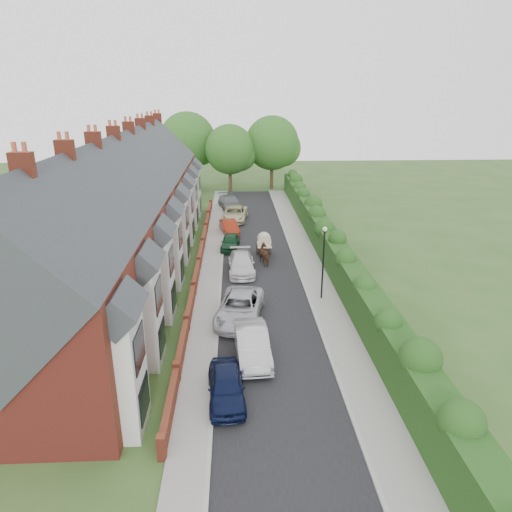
{
  "coord_description": "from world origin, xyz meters",
  "views": [
    {
      "loc": [
        -2.39,
        -24.07,
        13.39
      ],
      "look_at": [
        -0.93,
        6.85,
        2.2
      ],
      "focal_mm": 32.0,
      "sensor_mm": 36.0,
      "label": 1
    }
  ],
  "objects": [
    {
      "name": "garden_wall_row",
      "position": [
        -5.35,
        10.0,
        0.46
      ],
      "size": [
        0.35,
        40.35,
        1.1
      ],
      "color": "maroon",
      "rests_on": "ground"
    },
    {
      "name": "kerb_house_side",
      "position": [
        -3.55,
        11.0,
        0.07
      ],
      "size": [
        0.18,
        58.0,
        0.13
      ],
      "primitive_type": "cube",
      "color": "#999994",
      "rests_on": "ground"
    },
    {
      "name": "hedge",
      "position": [
        5.4,
        11.0,
        1.6
      ],
      "size": [
        2.1,
        58.0,
        2.85
      ],
      "color": "#193B13",
      "rests_on": "ground"
    },
    {
      "name": "car_beige",
      "position": [
        -2.44,
        24.49,
        0.76
      ],
      "size": [
        3.13,
        5.72,
        1.52
      ],
      "primitive_type": "imported",
      "rotation": [
        0.0,
        0.0,
        -0.12
      ],
      "color": "beige",
      "rests_on": "ground"
    },
    {
      "name": "pavement_house_side",
      "position": [
        -4.35,
        11.0,
        0.06
      ],
      "size": [
        1.7,
        58.0,
        0.12
      ],
      "primitive_type": "cube",
      "color": "gray",
      "rests_on": "ground"
    },
    {
      "name": "pavement_hedge_side",
      "position": [
        3.6,
        11.0,
        0.06
      ],
      "size": [
        2.2,
        58.0,
        0.12
      ],
      "primitive_type": "cube",
      "color": "gray",
      "rests_on": "ground"
    },
    {
      "name": "tree_far_back",
      "position": [
        -8.59,
        43.08,
        6.62
      ],
      "size": [
        8.4,
        8.0,
        10.82
      ],
      "color": "#332316",
      "rests_on": "ground"
    },
    {
      "name": "road",
      "position": [
        -0.5,
        11.0,
        0.01
      ],
      "size": [
        6.0,
        58.0,
        0.02
      ],
      "primitive_type": "cube",
      "color": "black",
      "rests_on": "ground"
    },
    {
      "name": "kerb_hedge_side",
      "position": [
        2.55,
        11.0,
        0.07
      ],
      "size": [
        0.18,
        58.0,
        0.13
      ],
      "primitive_type": "cube",
      "color": "#999994",
      "rests_on": "ground"
    },
    {
      "name": "horse_cart",
      "position": [
        0.06,
        13.04,
        1.13
      ],
      "size": [
        1.24,
        2.75,
        1.98
      ],
      "color": "black",
      "rests_on": "ground"
    },
    {
      "name": "car_grey",
      "position": [
        -3.0,
        29.8,
        0.8
      ],
      "size": [
        3.38,
        5.84,
        1.59
      ],
      "primitive_type": "imported",
      "rotation": [
        0.0,
        0.0,
        0.22
      ],
      "color": "slate",
      "rests_on": "ground"
    },
    {
      "name": "car_navy",
      "position": [
        -2.93,
        -6.44,
        0.7
      ],
      "size": [
        1.92,
        4.21,
        1.4
      ],
      "primitive_type": "imported",
      "rotation": [
        0.0,
        0.0,
        0.06
      ],
      "color": "black",
      "rests_on": "ground"
    },
    {
      "name": "tree_far_left",
      "position": [
        -2.65,
        40.08,
        5.71
      ],
      "size": [
        7.14,
        6.8,
        9.29
      ],
      "color": "#332316",
      "rests_on": "ground"
    },
    {
      "name": "terrace_row",
      "position": [
        -10.87,
        9.98,
        4.47
      ],
      "size": [
        9.05,
        40.5,
        11.5
      ],
      "color": "maroon",
      "rests_on": "ground"
    },
    {
      "name": "car_red",
      "position": [
        -3.0,
        19.71,
        0.67
      ],
      "size": [
        2.19,
        4.25,
        1.34
      ],
      "primitive_type": "imported",
      "rotation": [
        0.0,
        0.0,
        0.2
      ],
      "color": "maroon",
      "rests_on": "ground"
    },
    {
      "name": "tree_far_right",
      "position": [
        3.39,
        42.08,
        6.31
      ],
      "size": [
        7.98,
        7.6,
        10.31
      ],
      "color": "#332316",
      "rests_on": "ground"
    },
    {
      "name": "car_white",
      "position": [
        -1.96,
        9.25,
        0.71
      ],
      "size": [
        2.11,
        4.92,
        1.41
      ],
      "primitive_type": "imported",
      "rotation": [
        0.0,
        0.0,
        0.03
      ],
      "color": "silver",
      "rests_on": "ground"
    },
    {
      "name": "lamppost",
      "position": [
        3.4,
        4.0,
        3.3
      ],
      "size": [
        0.32,
        0.32,
        5.16
      ],
      "color": "black",
      "rests_on": "ground"
    },
    {
      "name": "car_silver_b",
      "position": [
        -2.2,
        1.4,
        0.79
      ],
      "size": [
        3.52,
        6.02,
        1.57
      ],
      "primitive_type": "imported",
      "rotation": [
        0.0,
        0.0,
        -0.17
      ],
      "color": "#B2B4BA",
      "rests_on": "ground"
    },
    {
      "name": "car_silver_a",
      "position": [
        -1.6,
        -2.96,
        0.79
      ],
      "size": [
        2.01,
        4.92,
        1.59
      ],
      "primitive_type": "imported",
      "rotation": [
        0.0,
        0.0,
        0.07
      ],
      "color": "#A5A5AA",
      "rests_on": "ground"
    },
    {
      "name": "ground",
      "position": [
        0.0,
        0.0,
        0.0
      ],
      "size": [
        140.0,
        140.0,
        0.0
      ],
      "primitive_type": "plane",
      "color": "#2D4C1E",
      "rests_on": "ground"
    },
    {
      "name": "car_green",
      "position": [
        -2.88,
        14.96,
        0.66
      ],
      "size": [
        1.85,
        3.96,
        1.31
      ],
      "primitive_type": "imported",
      "rotation": [
        0.0,
        0.0,
        -0.08
      ],
      "color": "#10351C",
      "rests_on": "ground"
    },
    {
      "name": "horse",
      "position": [
        0.06,
        10.94,
        0.82
      ],
      "size": [
        1.49,
        2.13,
        1.65
      ],
      "primitive_type": "imported",
      "rotation": [
        0.0,
        0.0,
        3.48
      ],
      "color": "#432618",
      "rests_on": "ground"
    }
  ]
}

